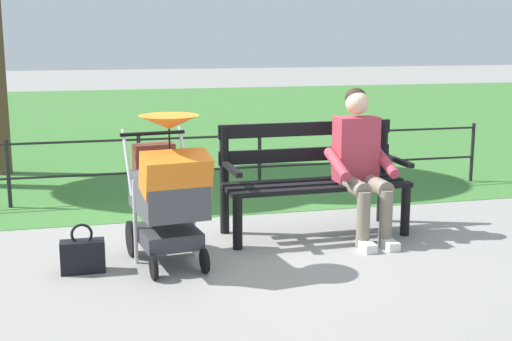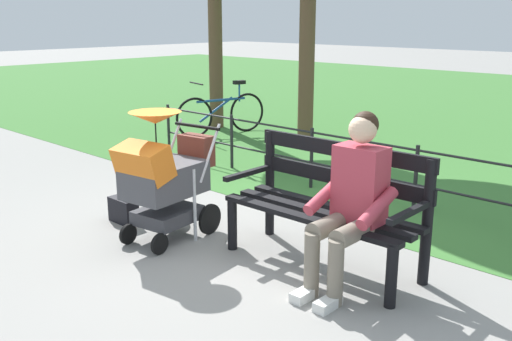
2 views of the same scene
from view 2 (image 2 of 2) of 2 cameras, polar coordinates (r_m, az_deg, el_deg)
ground_plane at (r=5.06m, az=-0.46°, el=-7.14°), size 60.00×60.00×0.00m
park_bench at (r=4.53m, az=7.21°, el=-2.91°), size 1.61×0.63×0.96m
person_on_bench at (r=4.11m, az=9.44°, el=-2.64°), size 0.54×0.74×1.28m
stroller at (r=5.01m, az=-9.13°, el=-0.41°), size 0.61×0.94×1.15m
handbag at (r=5.64m, az=-13.03°, el=-3.81°), size 0.32×0.14×0.37m
park_fence at (r=6.19m, az=10.30°, el=0.81°), size 6.55×0.04×0.70m
bicycle at (r=9.59m, az=-3.42°, el=5.73°), size 0.54×1.62×0.89m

